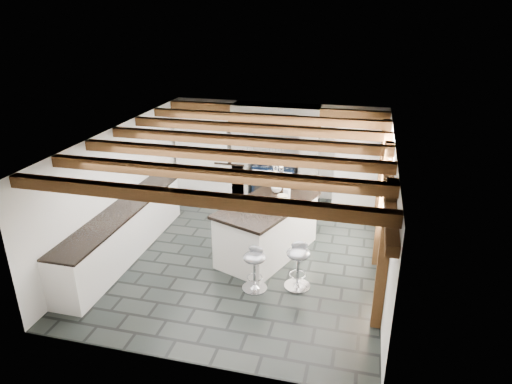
% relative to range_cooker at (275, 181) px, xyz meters
% --- Properties ---
extents(ground, '(6.00, 6.00, 0.00)m').
position_rel_range_cooker_xyz_m(ground, '(0.00, -2.68, -0.47)').
color(ground, black).
rests_on(ground, ground).
extents(room_shell, '(6.00, 6.03, 6.00)m').
position_rel_range_cooker_xyz_m(room_shell, '(-0.61, -1.26, 0.60)').
color(room_shell, white).
rests_on(room_shell, ground).
extents(range_cooker, '(1.00, 0.63, 0.99)m').
position_rel_range_cooker_xyz_m(range_cooker, '(0.00, 0.00, 0.00)').
color(range_cooker, black).
rests_on(range_cooker, ground).
extents(kitchen_island, '(1.77, 2.35, 1.39)m').
position_rel_range_cooker_xyz_m(kitchen_island, '(0.40, -2.60, 0.07)').
color(kitchen_island, white).
rests_on(kitchen_island, ground).
extents(bar_stool_near, '(0.48, 0.48, 0.82)m').
position_rel_range_cooker_xyz_m(bar_stool_near, '(1.13, -3.57, 0.04)').
color(bar_stool_near, silver).
rests_on(bar_stool_near, ground).
extents(bar_stool_far, '(0.46, 0.46, 0.77)m').
position_rel_range_cooker_xyz_m(bar_stool_far, '(0.46, -3.81, 0.01)').
color(bar_stool_far, silver).
rests_on(bar_stool_far, ground).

